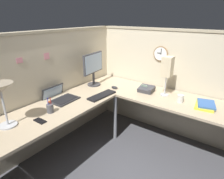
{
  "coord_description": "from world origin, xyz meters",
  "views": [
    {
      "loc": [
        -1.85,
        -1.26,
        1.76
      ],
      "look_at": [
        0.12,
        0.19,
        0.8
      ],
      "focal_mm": 30.82,
      "sensor_mm": 36.0,
      "label": 1
    }
  ],
  "objects_px": {
    "cell_phone": "(40,121)",
    "desk_lamp_paper": "(167,68)",
    "laptop": "(59,97)",
    "office_phone": "(147,89)",
    "pen_cup": "(50,108)",
    "book_stack": "(205,105)",
    "computer_mouse": "(115,87)",
    "keyboard": "(102,95)",
    "coffee_mug": "(180,99)",
    "monitor": "(93,67)",
    "desk_lamp_dome": "(1,92)",
    "wall_clock": "(161,54)"
  },
  "relations": [
    {
      "from": "cell_phone",
      "to": "desk_lamp_paper",
      "type": "xyz_separation_m",
      "value": [
        1.42,
        -0.77,
        0.38
      ]
    },
    {
      "from": "laptop",
      "to": "office_phone",
      "type": "bearing_deg",
      "value": -42.24
    },
    {
      "from": "pen_cup",
      "to": "book_stack",
      "type": "bearing_deg",
      "value": -49.16
    },
    {
      "from": "laptop",
      "to": "computer_mouse",
      "type": "relative_size",
      "value": 3.79
    },
    {
      "from": "laptop",
      "to": "book_stack",
      "type": "height_order",
      "value": "laptop"
    },
    {
      "from": "keyboard",
      "to": "book_stack",
      "type": "distance_m",
      "value": 1.29
    },
    {
      "from": "laptop",
      "to": "desk_lamp_paper",
      "type": "relative_size",
      "value": 0.74
    },
    {
      "from": "coffee_mug",
      "to": "keyboard",
      "type": "bearing_deg",
      "value": 115.52
    },
    {
      "from": "office_phone",
      "to": "desk_lamp_paper",
      "type": "distance_m",
      "value": 0.43
    },
    {
      "from": "book_stack",
      "to": "desk_lamp_paper",
      "type": "bearing_deg",
      "value": 84.8
    },
    {
      "from": "laptop",
      "to": "keyboard",
      "type": "height_order",
      "value": "laptop"
    },
    {
      "from": "laptop",
      "to": "computer_mouse",
      "type": "height_order",
      "value": "laptop"
    },
    {
      "from": "cell_phone",
      "to": "desk_lamp_paper",
      "type": "height_order",
      "value": "desk_lamp_paper"
    },
    {
      "from": "computer_mouse",
      "to": "pen_cup",
      "type": "bearing_deg",
      "value": 172.01
    },
    {
      "from": "monitor",
      "to": "coffee_mug",
      "type": "xyz_separation_m",
      "value": [
        0.17,
        -1.29,
        -0.25
      ]
    },
    {
      "from": "keyboard",
      "to": "book_stack",
      "type": "xyz_separation_m",
      "value": [
        0.49,
        -1.2,
        0.01
      ]
    },
    {
      "from": "pen_cup",
      "to": "cell_phone",
      "type": "distance_m",
      "value": 0.21
    },
    {
      "from": "desk_lamp_dome",
      "to": "desk_lamp_paper",
      "type": "relative_size",
      "value": 0.84
    },
    {
      "from": "monitor",
      "to": "office_phone",
      "type": "bearing_deg",
      "value": -73.82
    },
    {
      "from": "pen_cup",
      "to": "desk_lamp_paper",
      "type": "bearing_deg",
      "value": -34.3
    },
    {
      "from": "office_phone",
      "to": "desk_lamp_dome",
      "type": "bearing_deg",
      "value": 156.82
    },
    {
      "from": "monitor",
      "to": "keyboard",
      "type": "height_order",
      "value": "monitor"
    },
    {
      "from": "computer_mouse",
      "to": "cell_phone",
      "type": "distance_m",
      "value": 1.22
    },
    {
      "from": "office_phone",
      "to": "book_stack",
      "type": "bearing_deg",
      "value": -91.04
    },
    {
      "from": "wall_clock",
      "to": "computer_mouse",
      "type": "bearing_deg",
      "value": 136.38
    },
    {
      "from": "laptop",
      "to": "coffee_mug",
      "type": "distance_m",
      "value": 1.55
    },
    {
      "from": "keyboard",
      "to": "desk_lamp_paper",
      "type": "xyz_separation_m",
      "value": [
        0.53,
        -0.67,
        0.37
      ]
    },
    {
      "from": "desk_lamp_dome",
      "to": "office_phone",
      "type": "distance_m",
      "value": 1.8
    },
    {
      "from": "monitor",
      "to": "coffee_mug",
      "type": "distance_m",
      "value": 1.32
    },
    {
      "from": "laptop",
      "to": "desk_lamp_dome",
      "type": "height_order",
      "value": "desk_lamp_dome"
    },
    {
      "from": "laptop",
      "to": "office_phone",
      "type": "relative_size",
      "value": 1.81
    },
    {
      "from": "wall_clock",
      "to": "desk_lamp_dome",
      "type": "bearing_deg",
      "value": 159.71
    },
    {
      "from": "desk_lamp_dome",
      "to": "office_phone",
      "type": "xyz_separation_m",
      "value": [
        1.62,
        -0.7,
        -0.33
      ]
    },
    {
      "from": "desk_lamp_paper",
      "to": "desk_lamp_dome",
      "type": "bearing_deg",
      "value": 150.26
    },
    {
      "from": "desk_lamp_dome",
      "to": "pen_cup",
      "type": "height_order",
      "value": "desk_lamp_dome"
    },
    {
      "from": "desk_lamp_paper",
      "to": "coffee_mug",
      "type": "bearing_deg",
      "value": -111.98
    },
    {
      "from": "desk_lamp_paper",
      "to": "coffee_mug",
      "type": "xyz_separation_m",
      "value": [
        -0.1,
        -0.24,
        -0.34
      ]
    },
    {
      "from": "monitor",
      "to": "wall_clock",
      "type": "distance_m",
      "value": 1.01
    },
    {
      "from": "keyboard",
      "to": "office_phone",
      "type": "height_order",
      "value": "office_phone"
    },
    {
      "from": "office_phone",
      "to": "desk_lamp_paper",
      "type": "relative_size",
      "value": 0.41
    },
    {
      "from": "office_phone",
      "to": "book_stack",
      "type": "height_order",
      "value": "office_phone"
    },
    {
      "from": "laptop",
      "to": "computer_mouse",
      "type": "xyz_separation_m",
      "value": [
        0.73,
        -0.36,
        -0.01
      ]
    },
    {
      "from": "pen_cup",
      "to": "coffee_mug",
      "type": "distance_m",
      "value": 1.57
    },
    {
      "from": "monitor",
      "to": "book_stack",
      "type": "bearing_deg",
      "value": -82.19
    },
    {
      "from": "desk_lamp_dome",
      "to": "desk_lamp_paper",
      "type": "distance_m",
      "value": 1.91
    },
    {
      "from": "keyboard",
      "to": "desk_lamp_dome",
      "type": "relative_size",
      "value": 0.97
    },
    {
      "from": "desk_lamp_dome",
      "to": "pen_cup",
      "type": "bearing_deg",
      "value": -13.96
    },
    {
      "from": "cell_phone",
      "to": "office_phone",
      "type": "relative_size",
      "value": 0.66
    },
    {
      "from": "office_phone",
      "to": "keyboard",
      "type": "bearing_deg",
      "value": 140.31
    },
    {
      "from": "cell_phone",
      "to": "desk_lamp_paper",
      "type": "relative_size",
      "value": 0.27
    }
  ]
}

